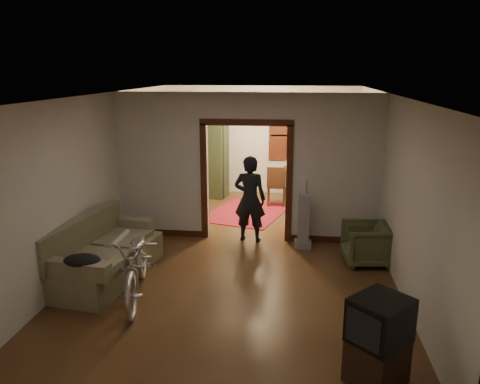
% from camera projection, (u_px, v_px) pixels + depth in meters
% --- Properties ---
extents(floor, '(5.00, 8.50, 0.01)m').
position_uv_depth(floor, '(242.00, 252.00, 8.47)').
color(floor, '#3D2413').
rests_on(floor, ground).
extents(ceiling, '(5.00, 8.50, 0.01)m').
position_uv_depth(ceiling, '(242.00, 94.00, 7.75)').
color(ceiling, white).
rests_on(ceiling, floor).
extents(wall_back, '(5.00, 0.02, 2.80)m').
position_uv_depth(wall_back, '(261.00, 141.00, 12.19)').
color(wall_back, beige).
rests_on(wall_back, floor).
extents(wall_left, '(0.02, 8.50, 2.80)m').
position_uv_depth(wall_left, '(104.00, 173.00, 8.40)').
color(wall_left, beige).
rests_on(wall_left, floor).
extents(wall_right, '(0.02, 8.50, 2.80)m').
position_uv_depth(wall_right, '(390.00, 180.00, 7.82)').
color(wall_right, beige).
rests_on(wall_right, floor).
extents(partition_wall, '(5.00, 0.14, 2.80)m').
position_uv_depth(partition_wall, '(247.00, 168.00, 8.83)').
color(partition_wall, beige).
rests_on(partition_wall, floor).
extents(door_casing, '(1.74, 0.20, 2.32)m').
position_uv_depth(door_casing, '(247.00, 183.00, 8.91)').
color(door_casing, '#3D190D').
rests_on(door_casing, floor).
extents(far_window, '(0.98, 0.06, 1.28)m').
position_uv_depth(far_window, '(288.00, 135.00, 12.03)').
color(far_window, black).
rests_on(far_window, wall_back).
extents(chandelier, '(0.24, 0.24, 0.24)m').
position_uv_depth(chandelier, '(255.00, 109.00, 10.27)').
color(chandelier, '#FFE0A5').
rests_on(chandelier, ceiling).
extents(light_switch, '(0.08, 0.01, 0.12)m').
position_uv_depth(light_switch, '(302.00, 178.00, 8.68)').
color(light_switch, silver).
rests_on(light_switch, partition_wall).
extents(sofa, '(1.25, 2.24, 0.98)m').
position_uv_depth(sofa, '(106.00, 248.00, 7.31)').
color(sofa, '#676545').
rests_on(sofa, floor).
extents(rolled_paper, '(0.10, 0.77, 0.10)m').
position_uv_depth(rolled_paper, '(119.00, 240.00, 7.57)').
color(rolled_paper, beige).
rests_on(rolled_paper, sofa).
extents(jacket, '(0.51, 0.38, 0.15)m').
position_uv_depth(jacket, '(82.00, 260.00, 6.38)').
color(jacket, black).
rests_on(jacket, sofa).
extents(bicycle, '(1.07, 2.04, 1.02)m').
position_uv_depth(bicycle, '(138.00, 263.00, 6.69)').
color(bicycle, silver).
rests_on(bicycle, floor).
extents(armchair, '(0.84, 0.82, 0.70)m').
position_uv_depth(armchair, '(366.00, 244.00, 7.90)').
color(armchair, '#474F2C').
rests_on(armchair, floor).
extents(tv_stand, '(0.72, 0.72, 0.49)m').
position_uv_depth(tv_stand, '(377.00, 361.00, 4.90)').
color(tv_stand, black).
rests_on(tv_stand, floor).
extents(crt_tv, '(0.74, 0.75, 0.48)m').
position_uv_depth(crt_tv, '(380.00, 320.00, 4.78)').
color(crt_tv, black).
rests_on(crt_tv, tv_stand).
extents(vacuum, '(0.32, 0.26, 1.02)m').
position_uv_depth(vacuum, '(303.00, 221.00, 8.55)').
color(vacuum, gray).
rests_on(vacuum, floor).
extents(person, '(0.65, 0.47, 1.66)m').
position_uv_depth(person, '(250.00, 199.00, 8.83)').
color(person, black).
rests_on(person, floor).
extents(oriental_rug, '(2.05, 2.38, 0.02)m').
position_uv_depth(oriental_rug, '(247.00, 212.00, 10.76)').
color(oriental_rug, maroon).
rests_on(oriental_rug, floor).
extents(locker, '(1.04, 0.73, 1.90)m').
position_uv_depth(locker, '(208.00, 160.00, 11.94)').
color(locker, '#242F1C').
rests_on(locker, floor).
extents(globe, '(0.27, 0.27, 0.27)m').
position_uv_depth(globe, '(207.00, 121.00, 11.68)').
color(globe, '#1E5972').
rests_on(globe, locker).
extents(desk, '(1.06, 0.63, 0.76)m').
position_uv_depth(desk, '(303.00, 184.00, 11.88)').
color(desk, '#321C10').
rests_on(desk, floor).
extents(desk_chair, '(0.45, 0.45, 0.97)m').
position_uv_depth(desk_chair, '(276.00, 186.00, 11.26)').
color(desk_chair, '#321C10').
rests_on(desk_chair, floor).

